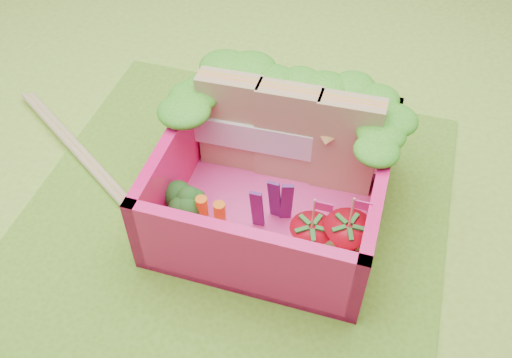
{
  "coord_description": "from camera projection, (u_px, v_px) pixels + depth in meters",
  "views": [
    {
      "loc": [
        0.78,
        -2.14,
        2.84
      ],
      "look_at": [
        0.11,
        0.1,
        0.28
      ],
      "focal_mm": 40.0,
      "sensor_mm": 36.0,
      "label": 1
    }
  ],
  "objects": [
    {
      "name": "purple_wedges",
      "position": [
        273.0,
        203.0,
        3.35
      ],
      "size": [
        0.22,
        0.13,
        0.38
      ],
      "color": "#521B60",
      "rests_on": "bento_floor"
    },
    {
      "name": "broccoli",
      "position": [
        184.0,
        205.0,
        3.37
      ],
      "size": [
        0.31,
        0.31,
        0.24
      ],
      "color": "#6CA650",
      "rests_on": "bento_floor"
    },
    {
      "name": "snap_peas",
      "position": [
        347.0,
        239.0,
        3.38
      ],
      "size": [
        0.32,
        0.35,
        0.05
      ],
      "color": "#76C73E",
      "rests_on": "bento_floor"
    },
    {
      "name": "chopsticks",
      "position": [
        94.0,
        168.0,
        3.84
      ],
      "size": [
        1.78,
        1.15,
        0.05
      ],
      "color": "#E6B97E",
      "rests_on": "placemat"
    },
    {
      "name": "bento_box",
      "position": [
        274.0,
        180.0,
        3.42
      ],
      "size": [
        1.3,
        1.3,
        0.55
      ],
      "color": "#FE1569",
      "rests_on": "placemat"
    },
    {
      "name": "strawberry_left",
      "position": [
        310.0,
        240.0,
        3.24
      ],
      "size": [
        0.25,
        0.25,
        0.49
      ],
      "color": "red",
      "rests_on": "bento_floor"
    },
    {
      "name": "carrot_sticks",
      "position": [
        211.0,
        217.0,
        3.34
      ],
      "size": [
        0.18,
        0.08,
        0.28
      ],
      "color": "orange",
      "rests_on": "bento_floor"
    },
    {
      "name": "lettuce_ruffle",
      "position": [
        295.0,
        91.0,
        3.47
      ],
      "size": [
        1.43,
        0.77,
        0.11
      ],
      "color": "#1E7F17",
      "rests_on": "bento_box"
    },
    {
      "name": "sandwich_stack",
      "position": [
        288.0,
        134.0,
        3.54
      ],
      "size": [
        1.25,
        0.22,
        0.69
      ],
      "color": "tan",
      "rests_on": "bento_floor"
    },
    {
      "name": "ground",
      "position": [
        235.0,
        216.0,
        3.63
      ],
      "size": [
        14.0,
        14.0,
        0.0
      ],
      "primitive_type": "plane",
      "color": "#86B633",
      "rests_on": "ground"
    },
    {
      "name": "placemat",
      "position": [
        235.0,
        214.0,
        3.62
      ],
      "size": [
        2.6,
        2.6,
        0.03
      ],
      "primitive_type": "cube",
      "color": "#649D23",
      "rests_on": "ground"
    },
    {
      "name": "strawberry_right",
      "position": [
        346.0,
        241.0,
        3.22
      ],
      "size": [
        0.28,
        0.28,
        0.52
      ],
      "color": "red",
      "rests_on": "bento_floor"
    },
    {
      "name": "bento_floor",
      "position": [
        273.0,
        207.0,
        3.61
      ],
      "size": [
        1.3,
        1.3,
        0.05
      ],
      "primitive_type": "cube",
      "color": "#F63E98",
      "rests_on": "placemat"
    }
  ]
}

